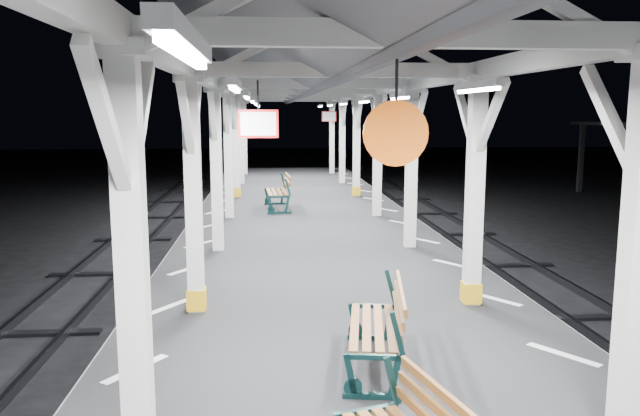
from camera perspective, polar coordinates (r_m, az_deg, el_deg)
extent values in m
cube|color=black|center=(7.52, 3.24, -17.38)|extent=(6.00, 50.00, 1.00)
cube|color=silver|center=(7.39, -16.49, -13.92)|extent=(1.00, 48.00, 0.01)
cube|color=silver|center=(8.01, 21.33, -12.37)|extent=(1.00, 48.00, 0.01)
cube|color=silver|center=(4.94, -16.79, -5.79)|extent=(0.22, 0.22, 3.20)
cube|color=silver|center=(4.81, -17.69, 13.74)|extent=(0.40, 0.40, 0.12)
cube|color=silver|center=(5.33, -16.12, 7.78)|extent=(0.10, 0.99, 0.99)
cube|color=silver|center=(4.25, -19.00, 7.49)|extent=(0.10, 0.99, 0.99)
cube|color=silver|center=(8.82, -11.49, 0.70)|extent=(0.22, 0.22, 3.20)
cube|color=silver|center=(8.75, -11.82, 11.53)|extent=(0.40, 0.40, 0.12)
cube|color=gold|center=(9.13, -11.21, -8.16)|extent=(0.26, 0.26, 0.30)
cube|color=silver|center=(9.29, -11.31, 8.23)|extent=(0.10, 0.99, 0.99)
cube|color=silver|center=(8.19, -12.17, 8.15)|extent=(0.10, 0.99, 0.99)
cube|color=silver|center=(12.78, -9.44, 3.21)|extent=(0.22, 0.22, 3.20)
cube|color=silver|center=(12.73, -9.63, 10.67)|extent=(0.40, 0.40, 0.12)
cube|color=silver|center=(13.27, -9.38, 8.39)|extent=(0.10, 0.99, 0.99)
cube|color=silver|center=(12.17, -9.79, 8.35)|extent=(0.10, 0.99, 0.99)
cube|color=silver|center=(16.75, -8.36, 4.53)|extent=(0.22, 0.22, 3.20)
cube|color=silver|center=(16.72, -8.49, 10.21)|extent=(0.40, 0.40, 0.12)
cube|color=silver|center=(17.26, -8.34, 8.47)|extent=(0.10, 0.99, 0.99)
cube|color=silver|center=(16.16, -8.57, 8.45)|extent=(0.10, 0.99, 0.99)
cube|color=silver|center=(20.74, -7.70, 5.34)|extent=(0.22, 0.22, 3.20)
cube|color=silver|center=(20.71, -7.79, 9.93)|extent=(0.40, 0.40, 0.12)
cube|color=gold|center=(20.87, -7.62, 1.44)|extent=(0.26, 0.26, 0.30)
cube|color=silver|center=(21.25, -7.69, 8.52)|extent=(0.10, 0.99, 0.99)
cube|color=silver|center=(20.15, -7.84, 8.51)|extent=(0.10, 0.99, 0.99)
cube|color=silver|center=(24.73, -7.25, 5.89)|extent=(0.22, 0.22, 3.20)
cube|color=silver|center=(24.70, -7.32, 9.73)|extent=(0.40, 0.40, 0.12)
cube|color=silver|center=(25.25, -7.24, 8.56)|extent=(0.10, 0.99, 0.99)
cube|color=silver|center=(24.15, -7.35, 8.55)|extent=(0.10, 0.99, 0.99)
cube|color=silver|center=(28.72, -6.92, 6.28)|extent=(0.22, 0.22, 3.20)
cube|color=silver|center=(28.70, -6.98, 9.59)|extent=(0.40, 0.40, 0.12)
cube|color=silver|center=(29.25, -6.92, 8.58)|extent=(0.10, 0.99, 0.99)
cube|color=silver|center=(28.15, -7.00, 8.57)|extent=(0.10, 0.99, 0.99)
cube|color=silver|center=(5.67, 26.99, -4.52)|extent=(0.22, 0.22, 3.20)
cube|color=silver|center=(6.01, 25.00, 7.39)|extent=(0.10, 0.99, 0.99)
cube|color=silver|center=(9.25, 13.95, 0.99)|extent=(0.22, 0.22, 3.20)
cube|color=silver|center=(9.18, 14.33, 11.31)|extent=(0.40, 0.40, 0.12)
cube|color=gold|center=(9.54, 13.63, -7.49)|extent=(0.26, 0.26, 0.30)
cube|color=silver|center=(9.69, 13.15, 8.18)|extent=(0.10, 0.99, 0.99)
cube|color=silver|center=(8.65, 15.40, 8.06)|extent=(0.10, 0.99, 0.99)
cube|color=silver|center=(13.08, 8.34, 3.36)|extent=(0.22, 0.22, 3.20)
cube|color=silver|center=(13.03, 8.50, 10.65)|extent=(0.40, 0.40, 0.12)
cube|color=silver|center=(13.56, 7.91, 8.43)|extent=(0.10, 0.99, 0.99)
cube|color=silver|center=(12.49, 9.03, 8.38)|extent=(0.10, 0.99, 0.99)
cube|color=silver|center=(16.98, 5.28, 4.64)|extent=(0.22, 0.22, 3.20)
cube|color=silver|center=(16.95, 5.36, 10.25)|extent=(0.40, 0.40, 0.12)
cube|color=silver|center=(17.48, 5.01, 8.53)|extent=(0.10, 0.99, 0.99)
cube|color=silver|center=(16.40, 5.67, 8.51)|extent=(0.10, 0.99, 0.99)
cube|color=silver|center=(20.92, 3.36, 5.43)|extent=(0.22, 0.22, 3.20)
cube|color=silver|center=(20.89, 3.40, 9.98)|extent=(0.40, 0.40, 0.12)
cube|color=gold|center=(21.05, 3.32, 1.57)|extent=(0.26, 0.26, 0.30)
cube|color=silver|center=(21.43, 3.17, 8.59)|extent=(0.10, 0.99, 0.99)
cube|color=silver|center=(20.35, 3.61, 8.57)|extent=(0.10, 0.99, 0.99)
cube|color=silver|center=(24.88, 2.05, 5.97)|extent=(0.22, 0.22, 3.20)
cube|color=silver|center=(24.86, 2.07, 9.79)|extent=(0.40, 0.40, 0.12)
cube|color=silver|center=(25.40, 1.91, 8.62)|extent=(0.10, 0.99, 0.99)
cube|color=silver|center=(24.31, 2.22, 8.61)|extent=(0.10, 0.99, 0.99)
cube|color=silver|center=(28.86, 1.09, 6.36)|extent=(0.22, 0.22, 3.20)
cube|color=silver|center=(28.83, 1.10, 9.65)|extent=(0.40, 0.40, 0.12)
cube|color=silver|center=(29.38, 0.99, 8.64)|extent=(0.10, 0.99, 0.99)
cube|color=silver|center=(28.28, 1.22, 8.64)|extent=(0.10, 0.99, 0.99)
cube|color=silver|center=(6.78, -13.93, 13.34)|extent=(0.18, 48.00, 0.24)
cube|color=silver|center=(7.33, 19.59, 12.73)|extent=(0.18, 48.00, 0.24)
cube|color=silver|center=(4.81, 7.10, 15.51)|extent=(4.20, 0.14, 0.20)
cube|color=silver|center=(8.75, 1.59, 12.50)|extent=(4.20, 0.14, 0.20)
cube|color=silver|center=(12.73, -0.46, 11.33)|extent=(4.20, 0.14, 0.20)
cube|color=silver|center=(16.72, -1.52, 10.71)|extent=(4.20, 0.14, 0.20)
cube|color=silver|center=(20.71, -2.17, 10.33)|extent=(4.20, 0.14, 0.20)
cube|color=silver|center=(24.70, -2.61, 10.07)|extent=(4.20, 0.14, 0.20)
cube|color=silver|center=(28.70, -2.93, 9.89)|extent=(4.20, 0.14, 0.20)
cube|color=#45464B|center=(6.78, -7.95, 18.11)|extent=(2.80, 49.00, 1.45)
cube|color=#45464B|center=(7.14, 14.45, 17.44)|extent=(2.80, 49.00, 1.45)
cube|color=silver|center=(2.71, -12.19, 14.72)|extent=(0.10, 1.35, 0.08)
cube|color=white|center=(2.71, -12.16, 13.67)|extent=(0.05, 1.25, 0.05)
cube|color=silver|center=(6.69, -7.80, 11.17)|extent=(0.10, 1.35, 0.08)
cube|color=white|center=(6.69, -7.79, 10.74)|extent=(0.05, 1.25, 0.05)
cube|color=silver|center=(10.69, -6.70, 10.26)|extent=(0.10, 1.35, 0.08)
cube|color=white|center=(10.69, -6.70, 9.99)|extent=(0.05, 1.25, 0.05)
cube|color=silver|center=(14.68, -6.20, 9.84)|extent=(0.10, 1.35, 0.08)
cube|color=white|center=(14.68, -6.20, 9.65)|extent=(0.05, 1.25, 0.05)
cube|color=silver|center=(18.68, -5.92, 9.60)|extent=(0.10, 1.35, 0.08)
cube|color=white|center=(18.68, -5.92, 9.45)|extent=(0.05, 1.25, 0.05)
cube|color=silver|center=(22.68, -5.74, 9.45)|extent=(0.10, 1.35, 0.08)
cube|color=white|center=(22.68, -5.74, 9.32)|extent=(0.05, 1.25, 0.05)
cube|color=silver|center=(26.68, -5.61, 9.34)|extent=(0.10, 1.35, 0.08)
cube|color=white|center=(26.68, -5.61, 9.23)|extent=(0.05, 1.25, 0.05)
cube|color=silver|center=(7.06, 14.20, 10.86)|extent=(0.10, 1.35, 0.08)
cube|color=white|center=(7.06, 14.18, 10.45)|extent=(0.05, 1.25, 0.05)
cube|color=silver|center=(10.92, 7.29, 10.22)|extent=(0.10, 1.35, 0.08)
cube|color=white|center=(10.92, 7.28, 9.95)|extent=(0.05, 1.25, 0.05)
cube|color=silver|center=(14.85, 4.02, 9.86)|extent=(0.10, 1.35, 0.08)
cube|color=white|center=(14.85, 4.02, 9.67)|extent=(0.05, 1.25, 0.05)
cube|color=silver|center=(18.82, 2.13, 9.64)|extent=(0.10, 1.35, 0.08)
cube|color=white|center=(18.82, 2.13, 9.49)|extent=(0.05, 1.25, 0.05)
cube|color=silver|center=(22.79, 0.90, 9.49)|extent=(0.10, 1.35, 0.08)
cube|color=white|center=(22.79, 0.90, 9.36)|extent=(0.05, 1.25, 0.05)
cube|color=silver|center=(26.78, 0.04, 9.38)|extent=(0.10, 1.35, 0.08)
cube|color=white|center=(26.77, 0.04, 9.27)|extent=(0.05, 1.25, 0.05)
cylinder|color=black|center=(4.78, 7.02, 11.58)|extent=(0.02, 0.02, 0.30)
cylinder|color=#E4570C|center=(4.78, 6.93, 6.79)|extent=(0.50, 0.04, 0.50)
cylinder|color=black|center=(7.87, -5.70, 10.25)|extent=(0.02, 0.02, 0.36)
cube|color=red|center=(7.87, -5.66, 7.67)|extent=(0.50, 0.03, 0.35)
cube|color=white|center=(7.87, -5.66, 7.67)|extent=(0.44, 0.04, 0.29)
cylinder|color=black|center=(21.47, 0.83, 9.32)|extent=(0.02, 0.02, 0.36)
cube|color=red|center=(21.47, 0.83, 8.37)|extent=(0.50, 0.03, 0.35)
cube|color=white|center=(21.47, 0.83, 8.37)|extent=(0.44, 0.05, 0.29)
cube|color=black|center=(32.42, 22.75, 4.26)|extent=(0.20, 0.20, 3.30)
sphere|color=silver|center=(32.35, 22.92, 7.03)|extent=(0.20, 0.20, 0.20)
cube|color=#0E2828|center=(5.29, 6.61, -15.39)|extent=(0.16, 0.08, 0.42)
cube|color=brown|center=(4.63, 11.78, -16.82)|extent=(0.39, 1.44, 0.09)
cube|color=#0E2828|center=(6.46, 4.90, -16.77)|extent=(0.61, 0.16, 0.06)
cube|color=#0E2828|center=(6.37, 2.84, -15.09)|extent=(0.16, 0.08, 0.47)
cube|color=#0E2828|center=(6.38, 6.83, -15.12)|extent=(0.15, 0.07, 0.47)
cube|color=#0E2828|center=(6.21, 7.09, -11.33)|extent=(0.17, 0.08, 0.45)
cube|color=#0E2828|center=(7.96, 4.77, -11.70)|extent=(0.61, 0.16, 0.06)
cube|color=#0E2828|center=(7.89, 3.13, -10.30)|extent=(0.16, 0.08, 0.47)
cube|color=#0E2828|center=(7.90, 6.29, -10.33)|extent=(0.15, 0.07, 0.47)
cube|color=#0E2828|center=(7.76, 6.50, -7.20)|extent=(0.17, 0.08, 0.45)
cube|color=brown|center=(7.05, 3.19, -10.74)|extent=(0.33, 1.54, 0.04)
cube|color=brown|center=(7.05, 4.28, -10.75)|extent=(0.33, 1.54, 0.04)
cube|color=brown|center=(7.05, 5.38, -10.76)|extent=(0.33, 1.54, 0.04)
cube|color=brown|center=(7.05, 6.48, -10.77)|extent=(0.33, 1.54, 0.04)
cube|color=brown|center=(7.01, 7.09, -9.67)|extent=(0.29, 1.54, 0.10)
cube|color=brown|center=(6.97, 7.28, -8.63)|extent=(0.29, 1.54, 0.10)
cube|color=brown|center=(6.93, 7.47, -7.59)|extent=(0.29, 1.54, 0.10)
cube|color=#0E2828|center=(17.38, -3.75, -0.45)|extent=(0.68, 0.10, 0.07)
cube|color=#0E2828|center=(17.34, -4.57, 0.27)|extent=(0.18, 0.06, 0.52)
cube|color=#0E2828|center=(17.37, -3.02, 0.30)|extent=(0.16, 0.06, 0.52)
cube|color=#0E2828|center=(17.30, -2.96, 1.92)|extent=(0.18, 0.06, 0.49)
cube|color=#0E2828|center=(19.15, -4.11, 0.40)|extent=(0.68, 0.10, 0.07)
cube|color=#0E2828|center=(19.11, -4.86, 1.05)|extent=(0.18, 0.06, 0.52)
cube|color=#0E2828|center=(19.14, -3.45, 1.08)|extent=(0.16, 0.06, 0.52)
cube|color=#0E2828|center=(19.08, -3.40, 2.55)|extent=(0.18, 0.06, 0.49)
cube|color=brown|center=(18.19, -4.66, 1.45)|extent=(0.18, 1.71, 0.04)
cube|color=brown|center=(18.20, -4.20, 1.46)|extent=(0.18, 1.71, 0.04)
cube|color=brown|center=(18.21, -3.74, 1.47)|extent=(0.18, 1.71, 0.04)
cube|color=brown|center=(18.22, -3.29, 1.48)|extent=(0.18, 1.71, 0.04)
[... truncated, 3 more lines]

